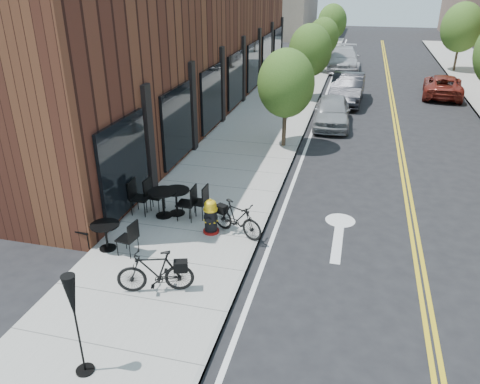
% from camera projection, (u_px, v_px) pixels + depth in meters
% --- Properties ---
extents(ground, '(120.00, 120.00, 0.00)m').
position_uv_depth(ground, '(245.00, 275.00, 10.95)').
color(ground, black).
rests_on(ground, ground).
extents(sidewalk_near, '(4.00, 70.00, 0.12)m').
position_uv_depth(sidewalk_near, '(255.00, 136.00, 20.15)').
color(sidewalk_near, '#9E9B93').
rests_on(sidewalk_near, ground).
extents(building_near, '(5.00, 28.00, 7.00)m').
position_uv_depth(building_near, '(185.00, 38.00, 23.21)').
color(building_near, '#401D14').
rests_on(building_near, ground).
extents(tree_near_a, '(2.20, 2.20, 3.81)m').
position_uv_depth(tree_near_a, '(286.00, 84.00, 17.88)').
color(tree_near_a, '#382B1E').
rests_on(tree_near_a, sidewalk_near).
extents(tree_near_b, '(2.30, 2.30, 3.98)m').
position_uv_depth(tree_near_b, '(310.00, 50.00, 24.86)').
color(tree_near_b, '#382B1E').
rests_on(tree_near_b, sidewalk_near).
extents(tree_near_c, '(2.10, 2.10, 3.67)m').
position_uv_depth(tree_near_c, '(323.00, 36.00, 31.96)').
color(tree_near_c, '#382B1E').
rests_on(tree_near_c, sidewalk_near).
extents(tree_near_d, '(2.40, 2.40, 4.11)m').
position_uv_depth(tree_near_d, '(332.00, 22.00, 38.87)').
color(tree_near_d, '#382B1E').
rests_on(tree_near_d, sidewalk_near).
extents(tree_far_c, '(2.80, 2.80, 4.62)m').
position_uv_depth(tree_far_c, '(462.00, 27.00, 32.32)').
color(tree_far_c, '#382B1E').
rests_on(tree_far_c, sidewalk_far).
extents(fire_hydrant, '(0.48, 0.48, 0.98)m').
position_uv_depth(fire_hydrant, '(211.00, 217.00, 12.36)').
color(fire_hydrant, maroon).
rests_on(fire_hydrant, sidewalk_near).
extents(bicycle_left, '(1.73, 0.96, 1.00)m').
position_uv_depth(bicycle_left, '(155.00, 272.00, 10.02)').
color(bicycle_left, black).
rests_on(bicycle_left, sidewalk_near).
extents(bicycle_right, '(1.64, 1.06, 0.96)m').
position_uv_depth(bicycle_right, '(237.00, 219.00, 12.24)').
color(bicycle_right, black).
rests_on(bicycle_right, sidewalk_near).
extents(bistro_set_a, '(1.71, 0.82, 0.91)m').
position_uv_depth(bistro_set_a, '(106.00, 233.00, 11.60)').
color(bistro_set_a, black).
rests_on(bistro_set_a, sidewalk_near).
extents(bistro_set_b, '(1.82, 0.82, 0.98)m').
position_uv_depth(bistro_set_b, '(176.00, 198.00, 13.32)').
color(bistro_set_b, black).
rests_on(bistro_set_b, sidewalk_near).
extents(bistro_set_c, '(1.87, 0.81, 1.01)m').
position_uv_depth(bistro_set_c, '(163.00, 200.00, 13.17)').
color(bistro_set_c, black).
rests_on(bistro_set_c, sidewalk_near).
extents(patio_umbrella, '(0.32, 0.32, 2.00)m').
position_uv_depth(patio_umbrella, '(73.00, 305.00, 7.56)').
color(patio_umbrella, black).
rests_on(patio_umbrella, sidewalk_near).
extents(parked_car_a, '(1.80, 4.09, 1.37)m').
position_uv_depth(parked_car_a, '(332.00, 111.00, 21.47)').
color(parked_car_a, gray).
rests_on(parked_car_a, ground).
extents(parked_car_b, '(1.84, 4.74, 1.54)m').
position_uv_depth(parked_car_b, '(347.00, 89.00, 25.30)').
color(parked_car_b, black).
rests_on(parked_car_b, ground).
extents(parked_car_c, '(2.53, 5.65, 1.61)m').
position_uv_depth(parked_car_c, '(343.00, 59.00, 34.01)').
color(parked_car_c, '#B4B4BA').
rests_on(parked_car_c, ground).
extents(parked_car_far, '(2.53, 4.66, 1.24)m').
position_uv_depth(parked_car_far, '(443.00, 86.00, 26.65)').
color(parked_car_far, maroon).
rests_on(parked_car_far, ground).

